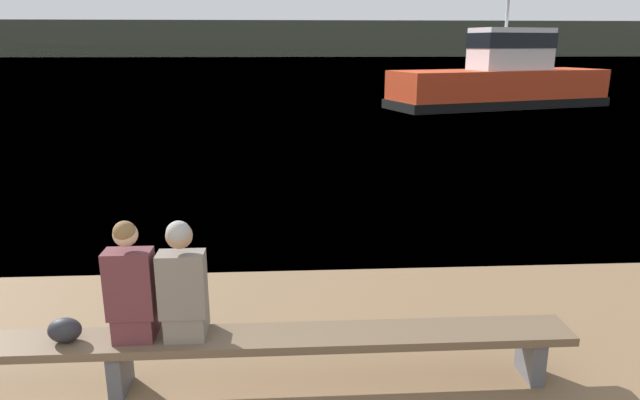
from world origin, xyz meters
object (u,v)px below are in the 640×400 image
at_px(person_left, 132,289).
at_px(tugboat_red, 501,82).
at_px(bench_main, 118,348).
at_px(shopping_bag, 65,330).
at_px(person_right, 183,287).

distance_m(person_left, tugboat_red, 24.73).
relative_size(bench_main, person_left, 7.42).
bearing_deg(bench_main, shopping_bag, -178.55).
xyz_separation_m(bench_main, person_right, (0.57, 0.01, 0.54)).
relative_size(bench_main, person_right, 7.47).
bearing_deg(shopping_bag, bench_main, 1.45).
xyz_separation_m(person_left, tugboat_red, (11.27, 22.01, 0.20)).
height_order(bench_main, person_right, person_right).
xyz_separation_m(bench_main, shopping_bag, (-0.41, -0.01, 0.18)).
height_order(bench_main, shopping_bag, shopping_bag).
bearing_deg(tugboat_red, person_right, 136.98).
height_order(shopping_bag, tugboat_red, tugboat_red).
height_order(bench_main, person_left, person_left).
relative_size(person_left, tugboat_red, 0.10).
distance_m(bench_main, shopping_bag, 0.45).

